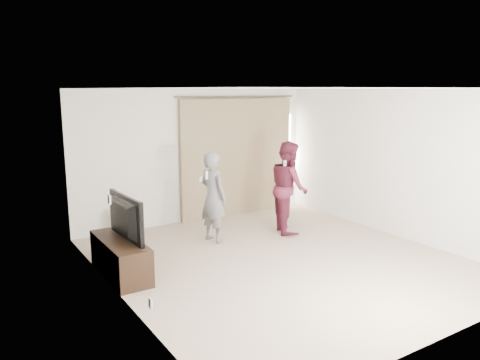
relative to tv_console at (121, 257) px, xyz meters
name	(u,v)px	position (x,y,z in m)	size (l,w,h in m)	color
floor	(281,260)	(2.27, -0.76, -0.26)	(5.50, 5.50, 0.00)	tan
wall_back	(197,156)	(2.27, 1.99, 1.04)	(5.00, 0.04, 2.60)	white
wall_left	(118,198)	(-0.23, -0.76, 1.04)	(0.04, 5.50, 2.60)	white
ceiling	(284,88)	(2.27, -0.76, 2.34)	(5.00, 5.50, 0.01)	white
curtain	(238,157)	(3.18, 1.92, 0.94)	(2.80, 0.11, 2.46)	#8F7757
tv_console	(121,257)	(0.00, 0.00, 0.00)	(0.47, 1.35, 0.52)	black
tv	(118,218)	(0.00, 0.00, 0.57)	(1.09, 0.14, 0.63)	black
scratching_post	(122,226)	(0.57, 1.64, -0.05)	(0.39, 0.39, 0.52)	tan
person_man	(213,197)	(1.86, 0.63, 0.52)	(0.49, 0.64, 1.56)	slate
person_woman	(289,187)	(3.29, 0.37, 0.58)	(0.90, 0.99, 1.68)	maroon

